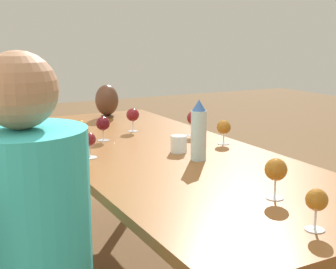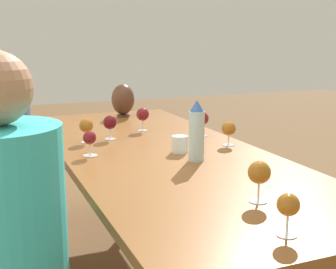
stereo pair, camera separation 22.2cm
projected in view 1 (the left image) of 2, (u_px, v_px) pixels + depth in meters
dining_table at (159, 163)px, 2.35m from camera, size 2.47×0.96×0.74m
water_bottle at (199, 131)px, 2.13m from camera, size 0.07×0.07×0.28m
water_tumbler at (179, 144)px, 2.29m from camera, size 0.08×0.08×0.08m
vase at (107, 100)px, 3.24m from camera, size 0.16×0.16×0.23m
wine_glass_0 at (103, 124)px, 2.53m from camera, size 0.08×0.08×0.13m
wine_glass_1 at (224, 128)px, 2.46m from camera, size 0.07×0.07×0.13m
wine_glass_2 at (89, 140)px, 2.18m from camera, size 0.07×0.07×0.12m
wine_glass_3 at (133, 115)px, 2.78m from camera, size 0.08×0.08×0.14m
wine_glass_4 at (317, 201)px, 1.36m from camera, size 0.07×0.07×0.13m
wine_glass_5 at (194, 119)px, 2.66m from camera, size 0.08×0.08×0.14m
wine_glass_6 at (80, 128)px, 2.44m from camera, size 0.07×0.07×0.13m
wine_glass_7 at (276, 170)px, 1.63m from camera, size 0.08×0.08×0.15m
person_near at (34, 247)px, 1.42m from camera, size 0.38×0.38×1.26m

